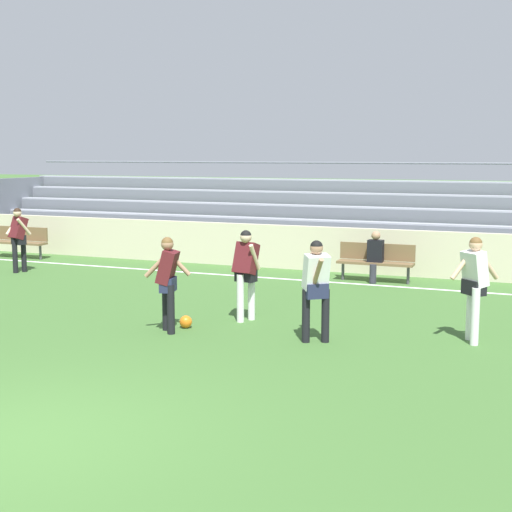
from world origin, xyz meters
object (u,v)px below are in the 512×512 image
bench_centre_sideline (376,259)px  bench_far_right (20,239)px  player_white_pressing_high (316,282)px  player_white_wide_right (474,280)px  bleacher_stand (404,220)px  player_dark_wide_left (168,276)px  player_dark_overlapping (246,267)px  spectator_seated (375,253)px  player_dark_trailing_run (18,234)px  soccer_ball (186,322)px

bench_centre_sideline → bench_far_right: 10.48m
player_white_pressing_high → player_white_wide_right: player_white_wide_right is taller
bleacher_stand → player_dark_wide_left: bleacher_stand is taller
bench_centre_sideline → player_dark_overlapping: 5.09m
spectator_seated → player_dark_trailing_run: bearing=-167.2°
player_dark_overlapping → player_white_pressing_high: bearing=-30.6°
player_dark_overlapping → player_dark_wide_left: bearing=-125.7°
bench_centre_sideline → spectator_seated: 0.19m
player_white_pressing_high → soccer_ball: size_ratio=7.51×
spectator_seated → player_white_wide_right: player_white_wide_right is taller
bleacher_stand → player_white_wide_right: bearing=-72.2°
bleacher_stand → player_white_wide_right: size_ratio=15.85×
player_dark_overlapping → player_white_wide_right: (3.95, -0.01, 0.04)m
player_white_wide_right → player_dark_wide_left: bearing=-165.7°
player_white_wide_right → spectator_seated: bearing=119.0°
player_dark_wide_left → player_white_pressing_high: size_ratio=0.99×
bench_far_right → player_dark_trailing_run: player_dark_trailing_run is taller
bench_centre_sideline → player_dark_trailing_run: bearing=-166.5°
bench_centre_sideline → player_dark_wide_left: 6.55m
bench_far_right → bench_centre_sideline: bearing=0.0°
player_dark_overlapping → player_dark_trailing_run: (-7.45, 2.80, -0.00)m
bench_centre_sideline → spectator_seated: spectator_seated is taller
player_white_pressing_high → soccer_ball: 2.53m
bench_centre_sideline → bleacher_stand: bearing=90.0°
player_dark_overlapping → soccer_ball: (-0.76, -0.89, -0.87)m
bleacher_stand → player_dark_trailing_run: size_ratio=16.40×
spectator_seated → player_dark_trailing_run: size_ratio=0.73×
spectator_seated → player_dark_wide_left: player_dark_wide_left is taller
spectator_seated → player_white_wide_right: (2.67, -4.81, 0.32)m
bench_far_right → player_dark_wide_left: player_dark_wide_left is taller
spectator_seated → soccer_ball: 6.07m
bleacher_stand → spectator_seated: bleacher_stand is taller
bench_centre_sideline → player_white_pressing_high: bearing=-86.7°
spectator_seated → player_dark_overlapping: bearing=-105.0°
bench_centre_sideline → spectator_seated: bearing=-90.0°
bench_centre_sideline → player_white_pressing_high: 5.89m
player_dark_overlapping → player_dark_trailing_run: bearing=159.4°
soccer_ball → player_white_pressing_high: bearing=-1.6°
bench_centre_sideline → soccer_ball: size_ratio=8.18×
bleacher_stand → player_white_pressing_high: (0.33, -9.26, -0.21)m
bench_centre_sideline → spectator_seated: size_ratio=1.49×
bleacher_stand → player_dark_overlapping: (-1.28, -8.30, -0.21)m
bench_centre_sideline → player_white_pressing_high: size_ratio=1.09×
player_dark_trailing_run → soccer_ball: player_dark_trailing_run is taller
player_white_wide_right → bench_centre_sideline: bearing=118.4°
bench_far_right → soccer_ball: bearing=-34.5°
bleacher_stand → player_white_pressing_high: bleacher_stand is taller
player_dark_overlapping → player_dark_trailing_run: player_dark_overlapping is taller
bench_far_right → player_dark_trailing_run: (1.75, -2.10, 0.43)m
bench_far_right → player_dark_overlapping: (9.20, -4.91, 0.44)m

